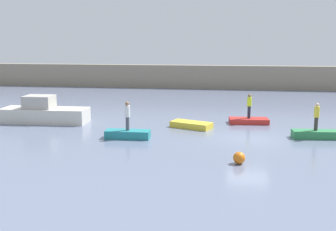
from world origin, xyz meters
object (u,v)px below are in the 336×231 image
Objects in this scene: rowboat_green at (315,134)px; person_white_shirt at (127,114)px; person_yellow_shirt at (317,115)px; rowboat_red at (249,121)px; motorboat at (44,113)px; rowboat_yellow at (191,125)px; rowboat_teal at (128,134)px; mooring_buoy at (239,158)px; person_hiviz_shirt at (249,105)px.

person_white_shirt is (-11.34, -1.66, 1.24)m from rowboat_green.
person_white_shirt reaches higher than person_yellow_shirt.
rowboat_red is 1.01× the size of rowboat_green.
motorboat is 3.55× the size of person_white_shirt.
rowboat_yellow is at bearing 44.97° from person_white_shirt.
rowboat_green is (11.34, 1.66, -0.00)m from rowboat_teal.
motorboat is 18.69m from rowboat_green.
person_yellow_shirt is 0.96× the size of person_white_shirt.
motorboat reaches higher than mooring_buoy.
rowboat_green is at bearing 8.44° from rowboat_yellow.
rowboat_green is 1.63× the size of person_yellow_shirt.
mooring_buoy is (-0.96, -9.88, -1.07)m from person_hiviz_shirt.
rowboat_yellow is 1.64× the size of person_yellow_shirt.
rowboat_teal is 11.52m from person_yellow_shirt.
person_white_shirt is (0.00, 0.00, 1.24)m from rowboat_teal.
rowboat_green is 7.59m from mooring_buoy.
person_yellow_shirt is (7.76, -1.92, 1.23)m from rowboat_yellow.
motorboat reaches higher than rowboat_green.
motorboat is at bearing 173.26° from person_yellow_shirt.
person_white_shirt is at bearing -112.69° from rowboat_yellow.
rowboat_green is (3.80, -3.97, 0.06)m from rowboat_red.
rowboat_green is at bearing 6.87° from rowboat_teal.
person_hiviz_shirt reaches higher than motorboat.
mooring_buoy is at bearing -100.32° from rowboat_red.
person_white_shirt reaches higher than mooring_buoy.
person_white_shirt is 2.99× the size of mooring_buoy.
person_white_shirt is 9.42m from person_hiviz_shirt.
rowboat_red is 1.18m from person_hiviz_shirt.
rowboat_yellow is at bearing -157.48° from rowboat_red.
rowboat_green is (7.76, -1.92, 0.04)m from rowboat_yellow.
rowboat_red is 9.93m from mooring_buoy.
person_yellow_shirt is at bearing 175.75° from rowboat_green.
motorboat is 10.61× the size of mooring_buoy.
person_yellow_shirt is 11.46m from person_white_shirt.
motorboat is 2.32× the size of rowboat_teal.
mooring_buoy is at bearing -30.43° from motorboat.
motorboat reaches higher than rowboat_yellow.
person_white_shirt is at bearing 0.00° from rowboat_teal.
rowboat_red is at bearing 6.87° from motorboat.
person_hiviz_shirt is 9.99m from mooring_buoy.
rowboat_teal is 7.85m from mooring_buoy.
rowboat_green is 1.56× the size of person_hiviz_shirt.
rowboat_green is 5.61m from person_hiviz_shirt.
rowboat_yellow is 8.00m from rowboat_green.
person_hiviz_shirt is at bearing 35.26° from rowboat_teal.
rowboat_teal is at bearing 147.14° from mooring_buoy.
motorboat is 14.88m from person_hiviz_shirt.
mooring_buoy is (-0.96, -9.88, 0.11)m from rowboat_red.
motorboat reaches higher than rowboat_teal.
motorboat is 16.01m from mooring_buoy.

